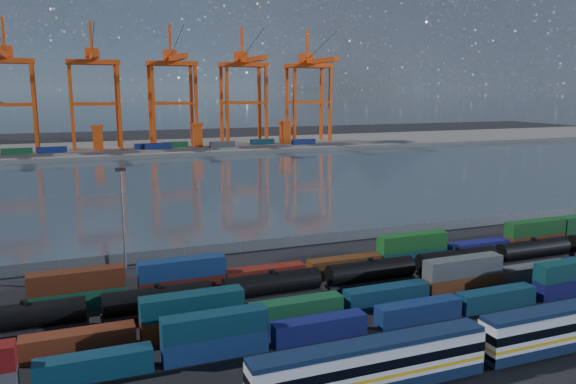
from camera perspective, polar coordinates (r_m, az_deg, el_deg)
name	(u,v)px	position (r m, az deg, el deg)	size (l,w,h in m)	color
ground	(366,298)	(80.48, 7.96, -10.63)	(700.00, 700.00, 0.00)	black
harbor_water	(200,183)	(176.65, -8.92, 0.87)	(700.00, 700.00, 0.00)	#313D47
far_quay	(152,148)	(279.16, -13.66, 4.36)	(700.00, 70.00, 2.00)	#514F4C
distant_mountains	(99,18)	(1679.26, -18.62, 16.37)	(2470.00, 1100.00, 520.00)	#1E2630
passenger_train	(574,326)	(72.21, 27.05, -11.99)	(76.53, 3.03, 5.20)	silver
container_row_south	(407,307)	(72.62, 11.97, -11.33)	(139.04, 2.34, 4.99)	#3F4244
container_row_mid	(433,284)	(81.90, 14.54, -9.07)	(141.23, 2.46, 5.25)	#37393C
container_row_north	(353,259)	(90.26, 6.66, -6.74)	(129.18, 2.48, 5.30)	#0F0F4C
tanker_string	(415,266)	(88.53, 12.79, -7.33)	(122.66, 3.04, 4.35)	black
waterfront_fence	(292,242)	(104.21, 0.40, -5.06)	(160.12, 0.12, 2.20)	#595B5E
yard_light_mast	(123,213)	(93.59, -16.44, -2.04)	(1.60, 0.40, 16.60)	slate
gantry_cranes	(134,73)	(270.46, -15.39, 11.56)	(197.67, 43.52, 58.94)	#CF420E
quay_containers	(132,147)	(263.28, -15.61, 4.43)	(172.58, 10.99, 2.60)	navy
straddle_carriers	(149,136)	(268.36, -13.95, 5.58)	(140.00, 7.00, 11.10)	#CF420E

